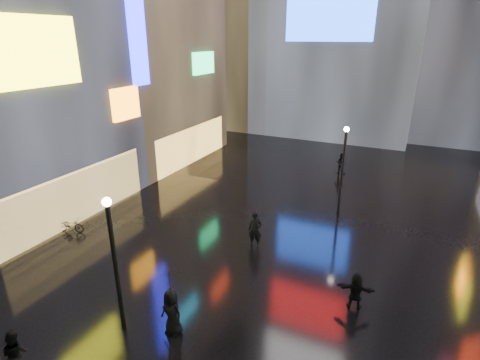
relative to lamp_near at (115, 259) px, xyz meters
The scene contains 12 objects.
ground 12.38m from the lamp_near, 75.97° to the left, with size 140.00×140.00×0.00m, color black.
building_left_far 23.40m from the lamp_near, 126.48° to the left, with size 10.28×12.00×22.00m.
tower_flank_left 36.85m from the lamp_near, 108.22° to the left, with size 10.00×10.00×26.00m, color black.
lamp_near is the anchor object (origin of this frame).
lamp_far 14.22m from the lamp_near, 69.59° to the left, with size 0.30×0.30×5.20m.
pedestrian_1 3.93m from the lamp_near, 118.25° to the right, with size 0.81×0.63×1.68m, color black.
pedestrian_4 2.75m from the lamp_near, 20.02° to the left, with size 0.88×0.57×1.79m, color black.
pedestrian_5 9.02m from the lamp_near, 33.02° to the left, with size 1.42×0.45×1.53m, color black.
pedestrian_6 7.82m from the lamp_near, 74.47° to the left, with size 0.69×0.45×1.89m, color black.
pedestrian_7 20.51m from the lamp_near, 79.55° to the left, with size 0.79×0.62×1.63m, color black.
umbrella_2 1.98m from the lamp_near, 20.02° to the left, with size 0.87×0.89×0.80m, color black.
bicycle 9.12m from the lamp_near, 150.00° to the left, with size 0.53×1.53×0.80m, color black.
Camera 1 is at (5.52, 0.43, 9.92)m, focal length 28.00 mm.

